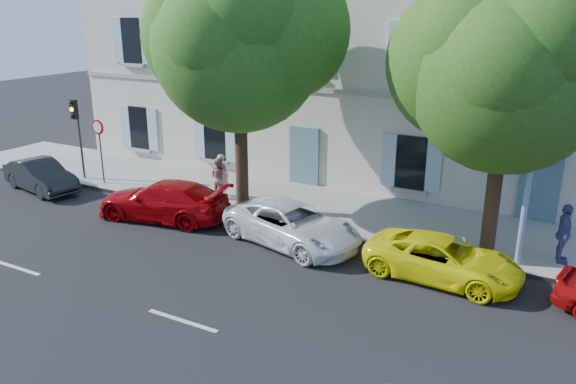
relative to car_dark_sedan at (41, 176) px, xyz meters
The scene contains 16 objects.
ground 11.34m from the car_dark_sedan, ahead, with size 90.00×90.00×0.00m, color black.
sidewalk 11.74m from the car_dark_sedan, 16.24° to the left, with size 36.00×4.50×0.15m, color #A09E96.
kerb 11.33m from the car_dark_sedan, ahead, with size 36.00×0.16×0.16m, color #9E998E.
building 15.40m from the car_dark_sedan, 38.73° to the left, with size 28.00×7.00×12.00m, color beige.
car_dark_sedan is the anchor object (origin of this frame).
car_red_coupe 6.45m from the car_dark_sedan, ahead, with size 1.90×4.68×1.36m, color #A30408.
car_white_coupe 11.39m from the car_dark_sedan, ahead, with size 2.12×4.61×1.28m, color white.
car_yellow_supercar 16.08m from the car_dark_sedan, ahead, with size 1.93×4.19×1.16m, color #F6F10A.
tree_left 10.14m from the car_dark_sedan, 10.79° to the left, with size 5.68×5.68×8.81m.
tree_right 17.64m from the car_dark_sedan, ahead, with size 5.19×5.19×8.00m.
traffic_light 2.58m from the car_dark_sedan, 72.29° to the left, with size 0.27×0.38×3.33m.
road_sign 2.78m from the car_dark_sedan, 41.71° to the left, with size 0.61×0.09×2.64m.
street_lamp 18.36m from the car_dark_sedan, ahead, with size 0.46×1.79×8.34m.
pedestrian_a 7.49m from the car_dark_sedan, 20.20° to the left, with size 0.60×0.39×1.64m, color silver.
pedestrian_b 7.42m from the car_dark_sedan, 18.53° to the left, with size 0.76×0.59×1.56m, color #B57374.
pedestrian_c 18.98m from the car_dark_sedan, ahead, with size 1.02×0.42×1.74m, color #4A4E88.
Camera 1 is at (7.73, -13.01, 7.03)m, focal length 35.00 mm.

